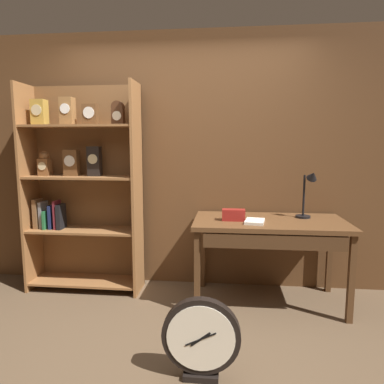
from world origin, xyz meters
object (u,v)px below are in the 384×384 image
workbench (270,230)px  toolbox_small (234,215)px  open_repair_manual (255,221)px  bookshelf (81,186)px  round_clock_large (201,338)px  desk_lamp (308,191)px

workbench → toolbox_small: size_ratio=6.64×
toolbox_small → open_repair_manual: 0.20m
open_repair_manual → bookshelf: bearing=-179.5°
workbench → round_clock_large: workbench is taller
round_clock_large → toolbox_small: bearing=79.1°
round_clock_large → open_repair_manual: bearing=68.6°
toolbox_small → desk_lamp: bearing=13.8°
workbench → desk_lamp: 0.51m
desk_lamp → round_clock_large: desk_lamp is taller
bookshelf → desk_lamp: (2.21, -0.05, -0.02)m
desk_lamp → open_repair_manual: 0.61m
toolbox_small → round_clock_large: toolbox_small is taller
workbench → open_repair_manual: 0.20m
open_repair_manual → round_clock_large: size_ratio=0.41×
desk_lamp → bookshelf: bearing=178.7°
desk_lamp → toolbox_small: size_ratio=2.24×
bookshelf → desk_lamp: 2.21m
bookshelf → toolbox_small: (1.53, -0.22, -0.22)m
workbench → desk_lamp: size_ratio=2.97×
desk_lamp → open_repair_manual: (-0.50, -0.24, -0.24)m
desk_lamp → workbench: bearing=-158.8°
desk_lamp → round_clock_large: (-0.89, -1.24, -0.77)m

